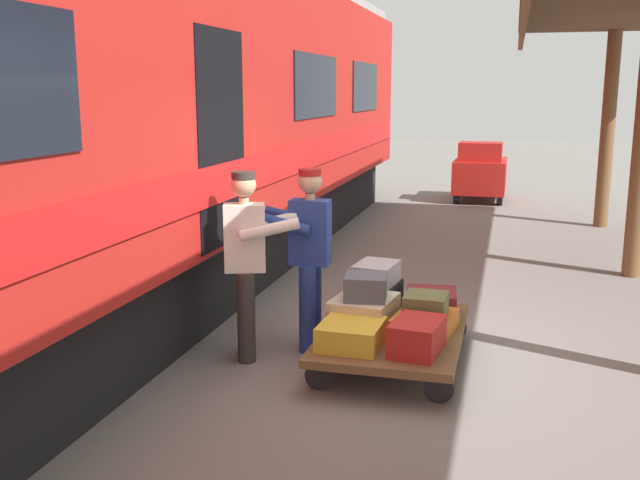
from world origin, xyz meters
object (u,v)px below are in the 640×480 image
Objects in this scene: porter_in_overalls at (308,253)px; suitcase_red_plastic at (417,336)px; suitcase_cream_canvas at (364,312)px; suitcase_yellow_case at (351,334)px; suitcase_black_hardshell at (375,297)px; baggage_tug at (480,172)px; suitcase_orange_carryall at (424,323)px; porter_by_door at (247,259)px; suitcase_maroon_trunk at (431,303)px; suitcase_olive_duffel at (426,305)px; suitcase_gray_aluminum at (376,273)px; suitcase_slate_roller at (366,287)px; train_car at (79,125)px; luggage_cart at (393,334)px.

suitcase_red_plastic is at bearing 148.36° from porter_in_overalls.
suitcase_cream_canvas is 1.13× the size of suitcase_yellow_case.
suitcase_black_hardshell is 0.31× the size of baggage_tug.
suitcase_orange_carryall is at bearing 136.12° from suitcase_black_hardshell.
suitcase_yellow_case is 0.99× the size of suitcase_red_plastic.
baggage_tug is (-0.02, -10.09, 0.24)m from suitcase_orange_carryall.
baggage_tug is (-0.56, -10.61, 0.22)m from suitcase_yellow_case.
suitcase_maroon_trunk is at bearing -154.53° from porter_by_door.
suitcase_gray_aluminum is (0.54, -0.52, 0.12)m from suitcase_olive_duffel.
porter_in_overalls reaches higher than suitcase_maroon_trunk.
suitcase_yellow_case is 10.63m from baggage_tug.
suitcase_maroon_trunk is 0.96× the size of suitcase_gray_aluminum.
suitcase_maroon_trunk is (0.00, -0.52, 0.03)m from suitcase_orange_carryall.
suitcase_slate_roller is at bearing 46.93° from suitcase_maroon_trunk.
suitcase_gray_aluminum is at bearing -43.81° from suitcase_orange_carryall.
suitcase_maroon_trunk is at bearing -90.00° from suitcase_orange_carryall.
suitcase_yellow_case is 0.99× the size of suitcase_black_hardshell.
porter_in_overalls reaches higher than suitcase_gray_aluminum.
porter_in_overalls is at bearing 178.91° from train_car.
porter_by_door is (1.29, 0.22, 0.66)m from luggage_cart.
baggage_tug is at bearing -96.46° from porter_in_overalls.
train_car is 3.83m from suitcase_maroon_trunk.
porter_by_door reaches higher than suitcase_yellow_case.
porter_in_overalls is (1.11, 0.36, 0.50)m from suitcase_maroon_trunk.
suitcase_red_plastic is 0.31× the size of porter_by_door.
porter_in_overalls is (1.11, -0.68, 0.48)m from suitcase_red_plastic.
baggage_tug is (-0.01, -10.10, 0.06)m from suitcase_olive_duffel.
suitcase_black_hardshell is 1.44× the size of suitcase_slate_roller.
suitcase_orange_carryall is 1.67m from porter_by_door.
suitcase_orange_carryall is 1.27× the size of suitcase_gray_aluminum.
suitcase_maroon_trunk is 1.27× the size of suitcase_slate_roller.
suitcase_maroon_trunk is at bearing -178.32° from suitcase_gray_aluminum.
train_car is at bearing 5.94° from suitcase_gray_aluminum.
suitcase_olive_duffel is 0.22× the size of porter_by_door.
suitcase_slate_roller is (-0.02, -0.49, 0.28)m from suitcase_yellow_case.
porter_in_overalls is at bearing 31.04° from suitcase_gray_aluminum.
luggage_cart is 0.30m from suitcase_orange_carryall.
porter_in_overalls is at bearing -31.64° from suitcase_red_plastic.
suitcase_slate_roller is at bearing 175.31° from train_car.
suitcase_olive_duffel is at bearing 135.82° from suitcase_gray_aluminum.
suitcase_black_hardshell is 0.32× the size of porter_in_overalls.
baggage_tug is at bearing -93.06° from suitcase_slate_roller.
suitcase_olive_duffel is (-0.01, 0.54, 0.14)m from suitcase_maroon_trunk.
suitcase_orange_carryall is at bearing 176.62° from train_car.
luggage_cart is 0.33m from suitcase_cream_canvas.
porter_by_door is (1.56, -0.30, 0.48)m from suitcase_red_plastic.
suitcase_maroon_trunk is 0.28× the size of porter_by_door.
suitcase_black_hardshell is at bearing 0.00° from suitcase_maroon_trunk.
suitcase_gray_aluminum reaches higher than suitcase_orange_carryall.
porter_in_overalls is 1.00× the size of baggage_tug.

